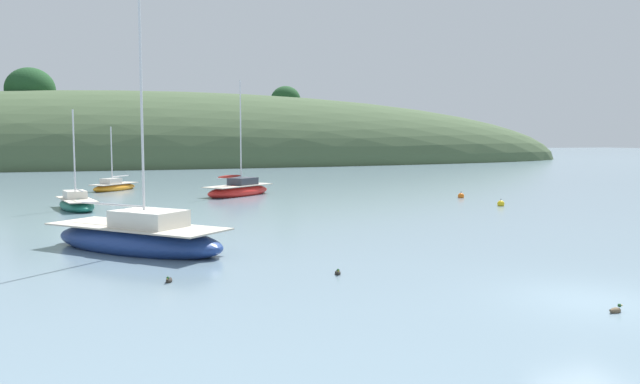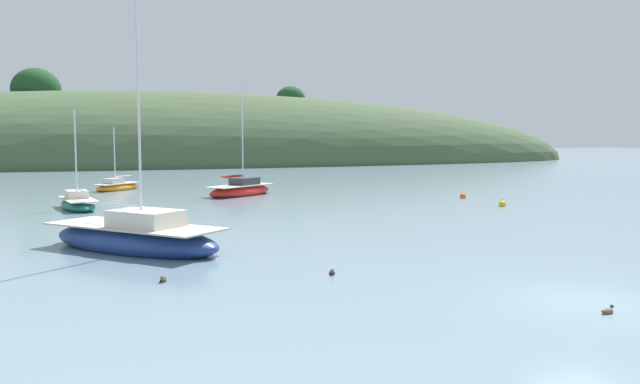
{
  "view_description": "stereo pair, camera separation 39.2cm",
  "coord_description": "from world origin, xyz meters",
  "px_view_note": "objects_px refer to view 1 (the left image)",
  "views": [
    {
      "loc": [
        -12.18,
        -12.5,
        4.2
      ],
      "look_at": [
        0.0,
        20.0,
        1.2
      ],
      "focal_mm": 35.35,
      "sensor_mm": 36.0,
      "label": 1
    },
    {
      "loc": [
        -11.81,
        -12.64,
        4.2
      ],
      "look_at": [
        0.0,
        20.0,
        1.2
      ],
      "focal_mm": 35.35,
      "sensor_mm": 36.0,
      "label": 2
    }
  ],
  "objects_px": {
    "mooring_buoy_outer": "(461,196)",
    "duck_straggler": "(338,273)",
    "sailboat_yellow_far": "(114,187)",
    "sailboat_white_near": "(239,190)",
    "sailboat_grey_yawl": "(76,204)",
    "duck_lone_left": "(169,280)",
    "sailboat_cream_ketch": "(138,238)",
    "mooring_buoy_channel": "(501,204)",
    "duck_lone_right": "(616,310)"
  },
  "relations": [
    {
      "from": "mooring_buoy_outer",
      "to": "duck_straggler",
      "type": "height_order",
      "value": "mooring_buoy_outer"
    },
    {
      "from": "mooring_buoy_outer",
      "to": "duck_straggler",
      "type": "distance_m",
      "value": 26.5
    },
    {
      "from": "sailboat_yellow_far",
      "to": "sailboat_white_near",
      "type": "bearing_deg",
      "value": -43.29
    },
    {
      "from": "sailboat_grey_yawl",
      "to": "duck_lone_left",
      "type": "height_order",
      "value": "sailboat_grey_yawl"
    },
    {
      "from": "sailboat_white_near",
      "to": "sailboat_cream_ketch",
      "type": "xyz_separation_m",
      "value": [
        -8.7,
        -20.72,
        0.07
      ]
    },
    {
      "from": "mooring_buoy_channel",
      "to": "duck_lone_right",
      "type": "relative_size",
      "value": 1.27
    },
    {
      "from": "sailboat_yellow_far",
      "to": "mooring_buoy_outer",
      "type": "distance_m",
      "value": 27.08
    },
    {
      "from": "sailboat_white_near",
      "to": "duck_lone_left",
      "type": "height_order",
      "value": "sailboat_white_near"
    },
    {
      "from": "sailboat_white_near",
      "to": "sailboat_yellow_far",
      "type": "xyz_separation_m",
      "value": [
        -8.33,
        7.85,
        -0.09
      ]
    },
    {
      "from": "sailboat_yellow_far",
      "to": "duck_straggler",
      "type": "xyz_separation_m",
      "value": [
        5.05,
        -35.0,
        -0.24
      ]
    },
    {
      "from": "duck_lone_right",
      "to": "mooring_buoy_outer",
      "type": "bearing_deg",
      "value": 64.02
    },
    {
      "from": "sailboat_cream_ketch",
      "to": "duck_lone_right",
      "type": "bearing_deg",
      "value": -51.6
    },
    {
      "from": "mooring_buoy_channel",
      "to": "duck_straggler",
      "type": "distance_m",
      "value": 22.22
    },
    {
      "from": "sailboat_cream_ketch",
      "to": "sailboat_grey_yawl",
      "type": "height_order",
      "value": "sailboat_cream_ketch"
    },
    {
      "from": "sailboat_cream_ketch",
      "to": "mooring_buoy_outer",
      "type": "distance_m",
      "value": 26.57
    },
    {
      "from": "sailboat_cream_ketch",
      "to": "duck_lone_left",
      "type": "distance_m",
      "value": 5.72
    },
    {
      "from": "sailboat_cream_ketch",
      "to": "mooring_buoy_channel",
      "type": "xyz_separation_m",
      "value": [
        22.22,
        8.11,
        -0.34
      ]
    },
    {
      "from": "duck_lone_left",
      "to": "sailboat_grey_yawl",
      "type": "bearing_deg",
      "value": 97.36
    },
    {
      "from": "sailboat_yellow_far",
      "to": "sailboat_grey_yawl",
      "type": "relative_size",
      "value": 0.87
    },
    {
      "from": "mooring_buoy_channel",
      "to": "sailboat_cream_ketch",
      "type": "bearing_deg",
      "value": -159.94
    },
    {
      "from": "sailboat_white_near",
      "to": "mooring_buoy_channel",
      "type": "distance_m",
      "value": 18.49
    },
    {
      "from": "mooring_buoy_channel",
      "to": "duck_lone_right",
      "type": "distance_m",
      "value": 24.11
    },
    {
      "from": "mooring_buoy_outer",
      "to": "duck_lone_right",
      "type": "height_order",
      "value": "mooring_buoy_outer"
    },
    {
      "from": "sailboat_white_near",
      "to": "sailboat_yellow_far",
      "type": "distance_m",
      "value": 11.44
    },
    {
      "from": "duck_straggler",
      "to": "duck_lone_left",
      "type": "xyz_separation_m",
      "value": [
        -5.01,
        0.74,
        0.0
      ]
    },
    {
      "from": "sailboat_yellow_far",
      "to": "duck_straggler",
      "type": "bearing_deg",
      "value": -81.78
    },
    {
      "from": "duck_straggler",
      "to": "sailboat_cream_ketch",
      "type": "bearing_deg",
      "value": 130.13
    },
    {
      "from": "sailboat_cream_ketch",
      "to": "mooring_buoy_channel",
      "type": "distance_m",
      "value": 23.66
    },
    {
      "from": "sailboat_yellow_far",
      "to": "duck_lone_left",
      "type": "relative_size",
      "value": 12.57
    },
    {
      "from": "sailboat_white_near",
      "to": "sailboat_grey_yawl",
      "type": "distance_m",
      "value": 12.24
    },
    {
      "from": "sailboat_cream_ketch",
      "to": "duck_straggler",
      "type": "distance_m",
      "value": 8.43
    },
    {
      "from": "sailboat_cream_ketch",
      "to": "sailboat_yellow_far",
      "type": "distance_m",
      "value": 28.57
    },
    {
      "from": "mooring_buoy_channel",
      "to": "mooring_buoy_outer",
      "type": "xyz_separation_m",
      "value": [
        0.66,
        5.4,
        0.0
      ]
    },
    {
      "from": "sailboat_white_near",
      "to": "sailboat_cream_ketch",
      "type": "bearing_deg",
      "value": -112.77
    },
    {
      "from": "sailboat_yellow_far",
      "to": "mooring_buoy_channel",
      "type": "bearing_deg",
      "value": -43.11
    },
    {
      "from": "sailboat_yellow_far",
      "to": "duck_lone_right",
      "type": "height_order",
      "value": "sailboat_yellow_far"
    },
    {
      "from": "sailboat_cream_ketch",
      "to": "mooring_buoy_channel",
      "type": "bearing_deg",
      "value": 20.06
    },
    {
      "from": "duck_lone_left",
      "to": "sailboat_white_near",
      "type": "bearing_deg",
      "value": 72.59
    },
    {
      "from": "duck_straggler",
      "to": "sailboat_white_near",
      "type": "bearing_deg",
      "value": 83.13
    },
    {
      "from": "mooring_buoy_channel",
      "to": "duck_straggler",
      "type": "relative_size",
      "value": 1.29
    },
    {
      "from": "duck_straggler",
      "to": "sailboat_grey_yawl",
      "type": "bearing_deg",
      "value": 109.53
    },
    {
      "from": "mooring_buoy_channel",
      "to": "duck_lone_left",
      "type": "height_order",
      "value": "mooring_buoy_channel"
    },
    {
      "from": "sailboat_grey_yawl",
      "to": "mooring_buoy_outer",
      "type": "xyz_separation_m",
      "value": [
        25.18,
        -1.85,
        -0.2
      ]
    },
    {
      "from": "sailboat_yellow_far",
      "to": "mooring_buoy_channel",
      "type": "distance_m",
      "value": 29.93
    },
    {
      "from": "mooring_buoy_outer",
      "to": "duck_lone_right",
      "type": "distance_m",
      "value": 29.19
    },
    {
      "from": "mooring_buoy_channel",
      "to": "mooring_buoy_outer",
      "type": "height_order",
      "value": "same"
    },
    {
      "from": "sailboat_yellow_far",
      "to": "duck_lone_right",
      "type": "distance_m",
      "value": 42.42
    },
    {
      "from": "sailboat_white_near",
      "to": "duck_lone_right",
      "type": "height_order",
      "value": "sailboat_white_near"
    },
    {
      "from": "mooring_buoy_outer",
      "to": "sailboat_cream_ketch",
      "type": "bearing_deg",
      "value": -149.43
    },
    {
      "from": "sailboat_yellow_far",
      "to": "duck_lone_right",
      "type": "relative_size",
      "value": 12.27
    }
  ]
}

